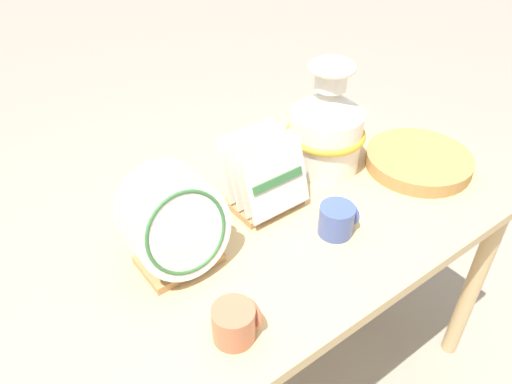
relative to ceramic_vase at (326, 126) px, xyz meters
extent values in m
plane|color=gray|center=(-0.34, -0.10, -0.90)|extent=(14.00, 14.00, 0.00)
cube|color=tan|center=(-0.34, -0.10, -0.16)|extent=(1.44, 0.80, 0.03)
cylinder|color=tan|center=(0.33, -0.45, -0.54)|extent=(0.06, 0.06, 0.72)
cylinder|color=tan|center=(-1.01, 0.25, -0.54)|extent=(0.06, 0.06, 0.72)
cylinder|color=tan|center=(0.33, 0.25, -0.54)|extent=(0.06, 0.06, 0.72)
cylinder|color=white|center=(0.00, 0.00, -0.05)|extent=(0.22, 0.22, 0.19)
cone|color=white|center=(0.00, 0.00, 0.08)|extent=(0.22, 0.22, 0.08)
cylinder|color=white|center=(0.00, 0.00, 0.16)|extent=(0.09, 0.09, 0.07)
torus|color=white|center=(0.00, 0.00, 0.19)|extent=(0.14, 0.14, 0.02)
torus|color=gold|center=(0.00, 0.00, -0.03)|extent=(0.25, 0.25, 0.02)
cube|color=tan|center=(-0.58, -0.10, -0.13)|extent=(0.19, 0.14, 0.02)
cylinder|color=tan|center=(-0.65, -0.04, -0.09)|extent=(0.01, 0.01, 0.06)
cylinder|color=tan|center=(-0.51, -0.04, -0.09)|extent=(0.01, 0.01, 0.06)
cylinder|color=silver|center=(-0.58, -0.15, 0.00)|extent=(0.24, 0.08, 0.23)
torus|color=#38703D|center=(-0.58, -0.16, 0.00)|extent=(0.21, 0.07, 0.20)
cylinder|color=silver|center=(-0.58, -0.12, 0.00)|extent=(0.24, 0.08, 0.23)
cylinder|color=silver|center=(-0.58, -0.08, 0.00)|extent=(0.24, 0.08, 0.23)
cylinder|color=silver|center=(-0.58, -0.04, 0.00)|extent=(0.24, 0.08, 0.23)
cube|color=tan|center=(-0.27, -0.04, -0.13)|extent=(0.19, 0.14, 0.02)
cylinder|color=tan|center=(-0.34, 0.01, -0.09)|extent=(0.01, 0.01, 0.06)
cylinder|color=tan|center=(-0.20, 0.01, -0.09)|extent=(0.01, 0.01, 0.06)
cube|color=silver|center=(-0.27, -0.10, -0.02)|extent=(0.19, 0.06, 0.19)
cube|color=silver|center=(-0.27, -0.06, -0.02)|extent=(0.19, 0.06, 0.19)
cube|color=silver|center=(-0.27, -0.03, -0.02)|extent=(0.19, 0.06, 0.19)
cube|color=silver|center=(-0.27, 0.01, -0.02)|extent=(0.19, 0.06, 0.19)
cube|color=#38703D|center=(-0.27, -0.10, -0.02)|extent=(0.16, 0.01, 0.02)
cylinder|color=#AD7F47|center=(0.23, -0.19, -0.14)|extent=(0.33, 0.33, 0.01)
cylinder|color=#AD7F47|center=(0.23, -0.19, -0.13)|extent=(0.33, 0.33, 0.01)
cylinder|color=#AD7F47|center=(0.23, -0.19, -0.12)|extent=(0.33, 0.33, 0.01)
cylinder|color=#AD7F47|center=(0.23, -0.19, -0.11)|extent=(0.33, 0.33, 0.01)
cylinder|color=#AD7F47|center=(0.23, -0.19, -0.10)|extent=(0.33, 0.33, 0.01)
cylinder|color=#B76647|center=(-0.60, -0.36, -0.10)|extent=(0.09, 0.09, 0.09)
torus|color=#B76647|center=(-0.55, -0.36, -0.10)|extent=(0.02, 0.07, 0.07)
cylinder|color=#42569E|center=(-0.19, -0.25, -0.10)|extent=(0.09, 0.09, 0.09)
torus|color=#42569E|center=(-0.14, -0.25, -0.10)|extent=(0.02, 0.07, 0.07)
camera|label=1|loc=(-0.96, -0.92, 0.77)|focal=35.00mm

